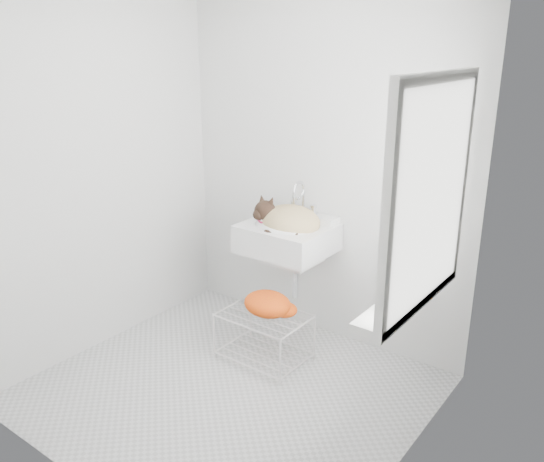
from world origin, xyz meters
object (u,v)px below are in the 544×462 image
Objects in this scene: cat at (288,220)px; bottle_c at (419,283)px; sink at (287,225)px; bottle_a at (387,309)px; wire_rack at (264,338)px; bottle_b at (400,299)px.

bottle_c is at bearing -25.39° from cat.
sink is 2.85× the size of bottle_a.
bottle_c is (1.09, -0.38, 0.00)m from sink.
wire_rack is 2.82× the size of bottle_b.
bottle_a is (1.08, -0.73, -0.04)m from cat.
bottle_c reaches higher than wire_rack.
cat is 0.80m from wire_rack.
cat is 1.14m from bottle_c.
cat reaches higher than bottle_b.
bottle_a is at bearing -90.00° from bottle_c.
bottle_c is (0.00, 0.37, 0.00)m from bottle_a.
bottle_c is at bearing 90.00° from bottle_a.
sink is 1.25m from bottle_b.
bottle_c is (1.05, -0.06, 0.70)m from wire_rack.
cat is 0.83× the size of wire_rack.
bottle_b reaches higher than wire_rack.
wire_rack is at bearing 164.47° from bottle_b.
bottle_a is (1.05, -0.43, 0.70)m from wire_rack.
bottle_b and bottle_c have the same top height.
cat is 2.24× the size of bottle_a.
wire_rack is at bearing 176.72° from bottle_c.
bottle_a is at bearing -22.28° from wire_rack.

